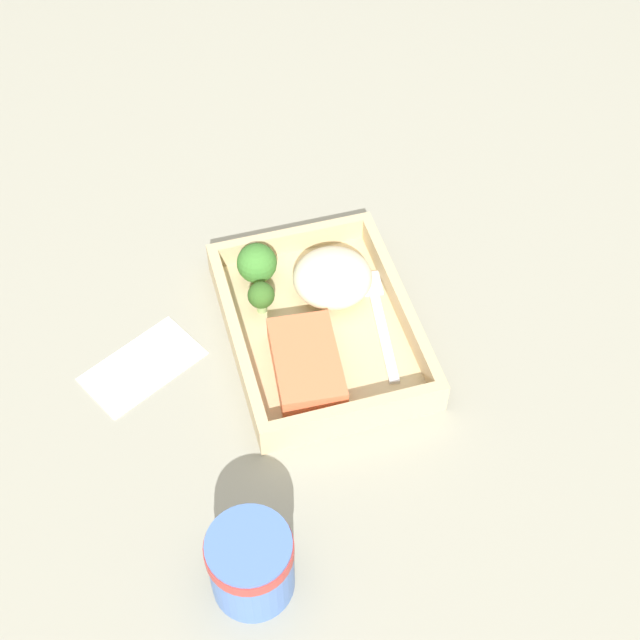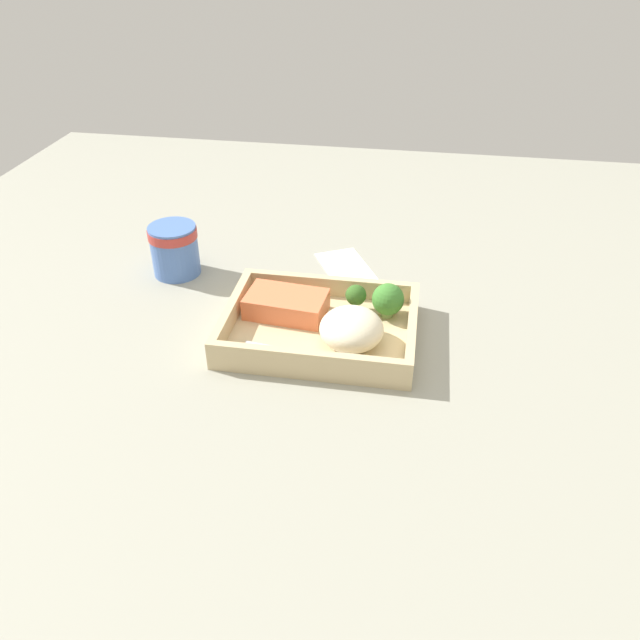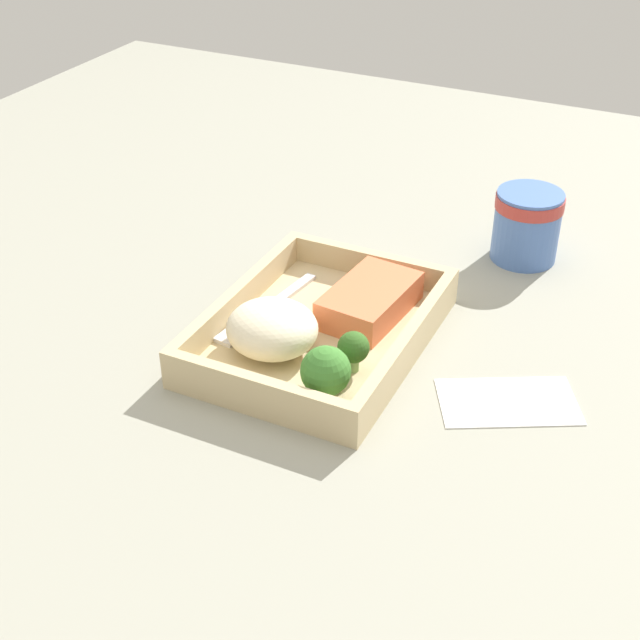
% 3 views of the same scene
% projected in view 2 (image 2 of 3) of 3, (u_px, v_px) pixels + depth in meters
% --- Properties ---
extents(ground_plane, '(1.60, 1.60, 0.02)m').
position_uv_depth(ground_plane, '(320.00, 341.00, 0.89)').
color(ground_plane, gray).
extents(takeout_tray, '(0.27, 0.20, 0.01)m').
position_uv_depth(takeout_tray, '(320.00, 332.00, 0.88)').
color(takeout_tray, tan).
rests_on(takeout_tray, ground_plane).
extents(tray_rim, '(0.27, 0.20, 0.03)m').
position_uv_depth(tray_rim, '(320.00, 320.00, 0.87)').
color(tray_rim, tan).
rests_on(tray_rim, takeout_tray).
extents(salmon_fillet, '(0.12, 0.08, 0.03)m').
position_uv_depth(salmon_fillet, '(286.00, 304.00, 0.90)').
color(salmon_fillet, '#E77247').
rests_on(salmon_fillet, takeout_tray).
extents(mashed_potatoes, '(0.09, 0.09, 0.05)m').
position_uv_depth(mashed_potatoes, '(351.00, 329.00, 0.83)').
color(mashed_potatoes, beige).
rests_on(mashed_potatoes, takeout_tray).
extents(broccoli_floret_1, '(0.05, 0.05, 0.05)m').
position_uv_depth(broccoli_floret_1, '(388.00, 300.00, 0.89)').
color(broccoli_floret_1, '#799856').
rests_on(broccoli_floret_1, takeout_tray).
extents(broccoli_floret_2, '(0.03, 0.03, 0.04)m').
position_uv_depth(broccoli_floret_2, '(356.00, 296.00, 0.90)').
color(broccoli_floret_2, '#84A866').
rests_on(broccoli_floret_2, takeout_tray).
extents(fork, '(0.16, 0.04, 0.00)m').
position_uv_depth(fork, '(308.00, 356.00, 0.82)').
color(fork, silver).
rests_on(fork, takeout_tray).
extents(paper_cup, '(0.08, 0.08, 0.08)m').
position_uv_depth(paper_cup, '(174.00, 247.00, 1.00)').
color(paper_cup, '#4A6FB9').
rests_on(paper_cup, ground_plane).
extents(receipt_slip, '(0.12, 0.15, 0.00)m').
position_uv_depth(receipt_slip, '(346.00, 268.00, 1.04)').
color(receipt_slip, white).
rests_on(receipt_slip, ground_plane).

